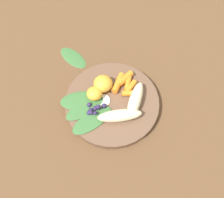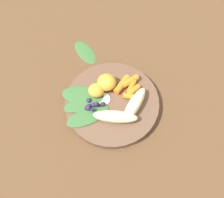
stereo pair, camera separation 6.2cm
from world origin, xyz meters
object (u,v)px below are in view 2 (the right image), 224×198
bowl (112,103)px  kale_leaf_stray (85,52)px  banana_peeled_left (134,105)px  banana_peeled_right (115,117)px  orange_segment_near (96,90)px

bowl → kale_leaf_stray: bowl is taller
banana_peeled_left → banana_peeled_right: 0.06m
banana_peeled_left → orange_segment_near: bearing=97.0°
kale_leaf_stray → banana_peeled_left: bearing=-178.7°
bowl → kale_leaf_stray: bearing=155.8°
orange_segment_near → kale_leaf_stray: (-0.14, 0.10, -0.04)m
bowl → banana_peeled_right: banana_peeled_right is taller
banana_peeled_left → orange_segment_near: (-0.11, -0.04, 0.00)m
bowl → banana_peeled_right: size_ratio=2.24×
banana_peeled_right → orange_segment_near: size_ratio=2.69×
banana_peeled_right → kale_leaf_stray: 0.27m
banana_peeled_left → orange_segment_near: same height
bowl → banana_peeled_left: bearing=22.6°
bowl → kale_leaf_stray: (-0.19, 0.09, -0.01)m
bowl → banana_peeled_right: 0.06m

